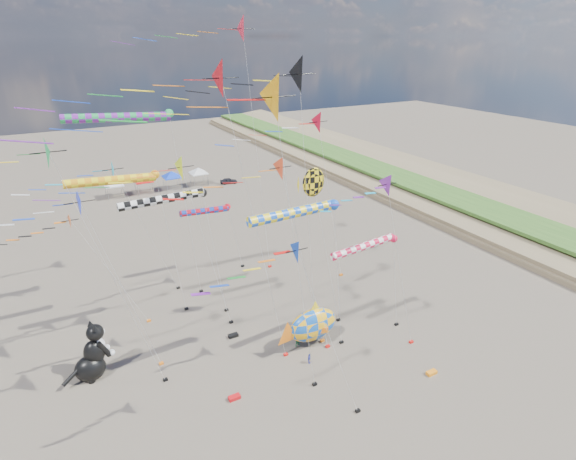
# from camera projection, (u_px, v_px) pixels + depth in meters

# --- Properties ---
(ground) EXTENTS (260.00, 260.00, 0.00)m
(ground) POSITION_uv_depth(u_px,v_px,m) (352.00, 429.00, 31.70)
(ground) COLOR #4F463A
(ground) RESTS_ON ground
(delta_kite_0) EXTENTS (11.79, 2.00, 17.82)m
(delta_kite_0) POSITION_uv_depth(u_px,v_px,m) (271.00, 174.00, 32.09)
(delta_kite_0) COLOR #F2431D
(delta_kite_0) RESTS_ON ground
(delta_kite_1) EXTENTS (9.50, 1.84, 16.81)m
(delta_kite_1) POSITION_uv_depth(u_px,v_px,m) (383.00, 187.00, 32.30)
(delta_kite_1) COLOR purple
(delta_kite_1) RESTS_ON ground
(delta_kite_2) EXTENTS (9.21, 1.57, 11.99)m
(delta_kite_2) POSITION_uv_depth(u_px,v_px,m) (74.00, 229.00, 37.26)
(delta_kite_2) COLOR #E3591C
(delta_kite_2) RESTS_ON ground
(delta_kite_3) EXTENTS (14.33, 2.73, 27.62)m
(delta_kite_3) POSITION_uv_depth(u_px,v_px,m) (227.00, 31.00, 41.88)
(delta_kite_3) COLOR #F12239
(delta_kite_3) RESTS_ON ground
(delta_kite_4) EXTENTS (14.88, 2.71, 24.53)m
(delta_kite_4) POSITION_uv_depth(u_px,v_px,m) (216.00, 82.00, 27.79)
(delta_kite_4) COLOR red
(delta_kite_4) RESTS_ON ground
(delta_kite_5) EXTENTS (10.25, 1.69, 14.63)m
(delta_kite_5) POSITION_uv_depth(u_px,v_px,m) (299.00, 268.00, 25.58)
(delta_kite_5) COLOR #0737B9
(delta_kite_5) RESTS_ON ground
(delta_kite_6) EXTENTS (11.43, 2.24, 16.31)m
(delta_kite_6) POSITION_uv_depth(u_px,v_px,m) (63.00, 210.00, 29.89)
(delta_kite_6) COLOR #1226D4
(delta_kite_6) RESTS_ON ground
(delta_kite_7) EXTENTS (14.14, 2.31, 17.25)m
(delta_kite_7) POSITION_uv_depth(u_px,v_px,m) (155.00, 173.00, 34.76)
(delta_kite_7) COLOR #E5FF13
(delta_kite_7) RESTS_ON ground
(delta_kite_8) EXTENTS (11.01, 2.17, 20.53)m
(delta_kite_8) POSITION_uv_depth(u_px,v_px,m) (49.00, 154.00, 26.45)
(delta_kite_8) COLOR #168140
(delta_kite_8) RESTS_ON ground
(delta_kite_9) EXTENTS (12.25, 3.02, 24.57)m
(delta_kite_9) POSITION_uv_depth(u_px,v_px,m) (287.00, 75.00, 33.34)
(delta_kite_9) COLOR black
(delta_kite_9) RESTS_ON ground
(delta_kite_10) EXTENTS (11.66, 2.08, 15.30)m
(delta_kite_10) POSITION_uv_depth(u_px,v_px,m) (113.00, 172.00, 41.70)
(delta_kite_10) COLOR #17A4C4
(delta_kite_10) RESTS_ON ground
(delta_kite_11) EXTENTS (12.97, 2.27, 19.30)m
(delta_kite_11) POSITION_uv_depth(u_px,v_px,m) (311.00, 124.00, 43.01)
(delta_kite_11) COLOR red
(delta_kite_11) RESTS_ON ground
(delta_kite_12) EXTENTS (15.66, 3.03, 23.99)m
(delta_kite_12) POSITION_uv_depth(u_px,v_px,m) (269.00, 100.00, 25.27)
(delta_kite_12) COLOR #FFA50F
(delta_kite_12) RESTS_ON ground
(windsock_0) EXTENTS (8.97, 0.83, 14.02)m
(windsock_0) POSITION_uv_depth(u_px,v_px,m) (298.00, 213.00, 33.13)
(windsock_0) COLOR blue
(windsock_0) RESTS_ON ground
(windsock_1) EXTENTS (8.20, 0.69, 9.83)m
(windsock_1) POSITION_uv_depth(u_px,v_px,m) (367.00, 246.00, 37.44)
(windsock_1) COLOR red
(windsock_1) RESTS_ON ground
(windsock_2) EXTENTS (7.08, 0.72, 8.33)m
(windsock_2) POSITION_uv_depth(u_px,v_px,m) (208.00, 211.00, 49.24)
(windsock_2) COLOR red
(windsock_2) RESTS_ON ground
(windsock_3) EXTENTS (10.59, 0.82, 19.53)m
(windsock_3) POSITION_uv_depth(u_px,v_px,m) (123.00, 118.00, 38.74)
(windsock_3) COLOR green
(windsock_3) RESTS_ON ground
(windsock_4) EXTENTS (8.99, 0.79, 14.82)m
(windsock_4) POSITION_uv_depth(u_px,v_px,m) (116.00, 180.00, 37.79)
(windsock_4) COLOR orange
(windsock_4) RESTS_ON ground
(windsock_5) EXTENTS (8.92, 0.78, 13.21)m
(windsock_5) POSITION_uv_depth(u_px,v_px,m) (167.00, 199.00, 38.21)
(windsock_5) COLOR black
(windsock_5) RESTS_ON ground
(angelfish_kite) EXTENTS (3.74, 3.02, 15.17)m
(angelfish_kite) POSITION_uv_depth(u_px,v_px,m) (312.00, 184.00, 38.98)
(angelfish_kite) COLOR yellow
(angelfish_kite) RESTS_ON ground
(cat_inflatable) EXTENTS (4.00, 2.79, 4.90)m
(cat_inflatable) POSITION_uv_depth(u_px,v_px,m) (91.00, 352.00, 35.71)
(cat_inflatable) COLOR black
(cat_inflatable) RESTS_ON ground
(fish_inflatable) EXTENTS (6.24, 2.29, 4.52)m
(fish_inflatable) POSITION_uv_depth(u_px,v_px,m) (312.00, 325.00, 39.55)
(fish_inflatable) COLOR blue
(fish_inflatable) RESTS_ON ground
(person_adult) EXTENTS (0.65, 0.65, 1.52)m
(person_adult) POSITION_uv_depth(u_px,v_px,m) (322.00, 331.00, 41.03)
(person_adult) COLOR slate
(person_adult) RESTS_ON ground
(child_green) EXTENTS (0.67, 0.56, 1.24)m
(child_green) POSITION_uv_depth(u_px,v_px,m) (299.00, 340.00, 40.03)
(child_green) COLOR #187D42
(child_green) RESTS_ON ground
(child_blue) EXTENTS (0.55, 0.54, 0.92)m
(child_blue) POSITION_uv_depth(u_px,v_px,m) (309.00, 359.00, 37.95)
(child_blue) COLOR #313DBD
(child_blue) RESTS_ON ground
(kite_bag_0) EXTENTS (0.90, 0.44, 0.30)m
(kite_bag_0) POSITION_uv_depth(u_px,v_px,m) (312.00, 318.00, 43.95)
(kite_bag_0) COLOR #131CC6
(kite_bag_0) RESTS_ON ground
(kite_bag_1) EXTENTS (0.90, 0.44, 0.30)m
(kite_bag_1) POSITION_uv_depth(u_px,v_px,m) (234.00, 398.00, 34.28)
(kite_bag_1) COLOR red
(kite_bag_1) RESTS_ON ground
(kite_bag_2) EXTENTS (0.90, 0.44, 0.30)m
(kite_bag_2) POSITION_uv_depth(u_px,v_px,m) (432.00, 373.00, 36.82)
(kite_bag_2) COLOR orange
(kite_bag_2) RESTS_ON ground
(kite_bag_3) EXTENTS (0.90, 0.44, 0.30)m
(kite_bag_3) POSITION_uv_depth(u_px,v_px,m) (233.00, 336.00, 41.39)
(kite_bag_3) COLOR black
(kite_bag_3) RESTS_ON ground
(tent_row) EXTENTS (19.20, 4.20, 3.80)m
(tent_row) POSITION_uv_depth(u_px,v_px,m) (157.00, 174.00, 79.32)
(tent_row) COLOR silver
(tent_row) RESTS_ON ground
(parked_car) EXTENTS (3.38, 1.93, 1.08)m
(parked_car) POSITION_uv_depth(u_px,v_px,m) (229.00, 181.00, 84.33)
(parked_car) COLOR #26262D
(parked_car) RESTS_ON ground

